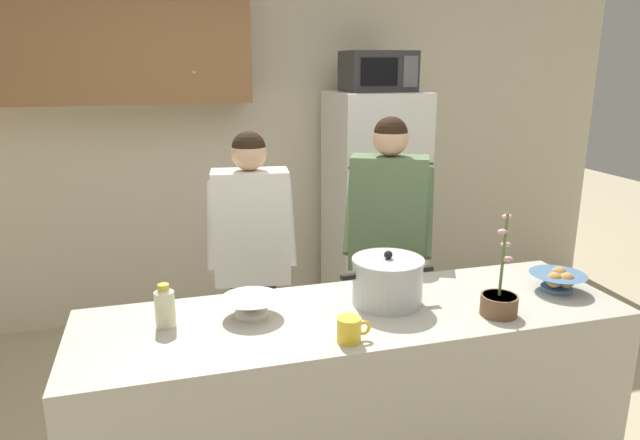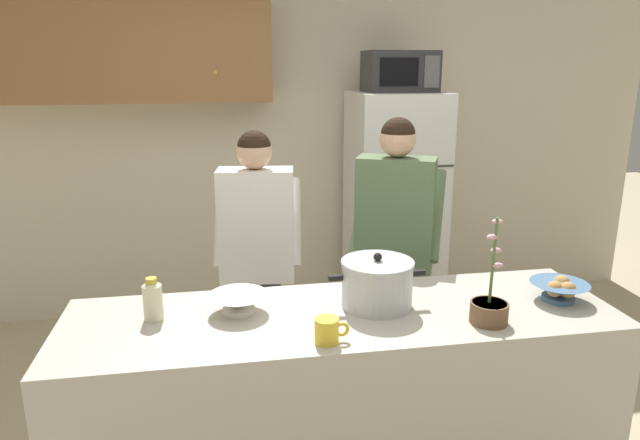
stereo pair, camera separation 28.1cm
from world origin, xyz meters
name	(u,v)px [view 2 (the right image)]	position (x,y,z in m)	size (l,w,h in m)	color
back_wall_unit	(248,127)	(-0.26, 2.25, 1.45)	(6.00, 0.48, 2.60)	beige
kitchen_island	(342,410)	(0.00, 0.00, 0.46)	(2.29, 0.68, 0.92)	#BCB7A8
refrigerator	(394,210)	(0.79, 1.85, 0.86)	(0.64, 0.68, 1.72)	white
microwave	(400,71)	(0.79, 1.83, 1.86)	(0.48, 0.37, 0.28)	#2D2D30
person_near_pot	(257,241)	(-0.29, 0.86, 0.98)	(0.53, 0.46, 1.58)	#33384C
person_by_sink	(395,230)	(0.46, 0.79, 1.03)	(0.61, 0.56, 1.65)	#726656
cooking_pot	(377,283)	(0.16, 0.05, 1.02)	(0.42, 0.31, 0.24)	silver
coffee_mug	(328,330)	(-0.11, -0.24, 0.97)	(0.13, 0.09, 0.10)	yellow
bread_bowl	(559,290)	(0.95, -0.03, 0.97)	(0.25, 0.25, 0.10)	#4C7299
empty_bowl	(238,302)	(-0.42, 0.08, 0.97)	(0.25, 0.25, 0.08)	white
bottle_near_edge	(153,299)	(-0.76, 0.07, 1.01)	(0.08, 0.08, 0.18)	beige
potted_orchid	(489,308)	(0.55, -0.19, 0.98)	(0.15, 0.15, 0.43)	brown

